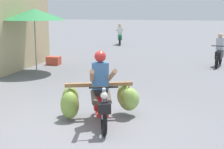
{
  "coord_description": "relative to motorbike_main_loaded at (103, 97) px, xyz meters",
  "views": [
    {
      "loc": [
        2.05,
        -6.32,
        2.46
      ],
      "look_at": [
        0.23,
        1.29,
        0.9
      ],
      "focal_mm": 54.35,
      "sensor_mm": 36.0,
      "label": 1
    }
  ],
  "objects": [
    {
      "name": "produce_crate",
      "position": [
        -3.96,
        6.55,
        -0.34
      ],
      "size": [
        0.56,
        0.4,
        0.36
      ],
      "primitive_type": "cube",
      "color": "#CC4C38",
      "rests_on": "ground"
    },
    {
      "name": "motorbike_main_loaded",
      "position": [
        0.0,
        0.0,
        0.0
      ],
      "size": [
        1.81,
        1.98,
        1.58
      ],
      "color": "black",
      "rests_on": "ground"
    },
    {
      "name": "ground_plane",
      "position": [
        -0.17,
        -0.65,
        -0.52
      ],
      "size": [
        120.0,
        120.0,
        0.0
      ],
      "primitive_type": "plane",
      "color": "slate"
    },
    {
      "name": "motorbike_distant_ahead_right",
      "position": [
        -2.85,
        15.01,
        0.05
      ],
      "size": [
        0.62,
        1.59,
        1.4
      ],
      "color": "black",
      "rests_on": "ground"
    },
    {
      "name": "market_umbrella_near_shop",
      "position": [
        -3.9,
        4.77,
        1.68
      ],
      "size": [
        2.32,
        2.32,
        2.4
      ],
      "color": "#99999E",
      "rests_on": "ground"
    },
    {
      "name": "motorbike_distant_ahead_left",
      "position": [
        2.98,
        7.82,
        0.05
      ],
      "size": [
        0.58,
        1.6,
        1.4
      ],
      "color": "black",
      "rests_on": "ground"
    }
  ]
}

